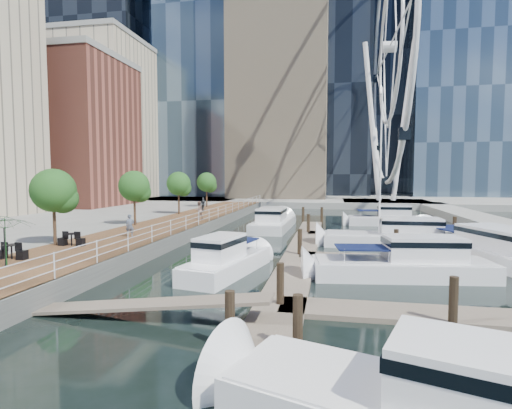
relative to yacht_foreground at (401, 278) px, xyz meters
name	(u,v)px	position (x,y,z in m)	size (l,w,h in m)	color
ground	(220,290)	(-8.46, -3.72, 0.00)	(520.00, 520.00, 0.00)	black
boardwalk	(167,230)	(-17.46, 11.28, 0.50)	(6.00, 60.00, 1.00)	brown
seawall	(200,231)	(-14.46, 11.28, 0.50)	(0.25, 60.00, 1.00)	#595954
land_far	(314,191)	(-8.46, 98.28, 0.50)	(200.00, 114.00, 1.00)	gray
breakwater	(510,231)	(11.54, 16.28, 0.50)	(4.00, 60.00, 1.00)	gray
pier	(386,204)	(5.54, 48.28, 0.50)	(14.00, 12.00, 1.00)	gray
railing	(199,219)	(-14.56, 11.28, 1.52)	(0.10, 60.00, 1.05)	white
floating_docks	(377,247)	(-0.50, 6.26, 0.49)	(16.00, 34.00, 2.60)	#6D6051
midrise_condos	(17,109)	(-42.03, 23.10, 13.42)	(19.00, 67.00, 28.00)	#BCAD8E
ferris_wheel	(390,47)	(5.54, 48.28, 25.92)	(5.80, 45.60, 47.80)	white
street_trees	(134,186)	(-19.86, 10.28, 4.29)	(2.60, 42.60, 4.60)	#3F2B1C
yacht_foreground	(401,278)	(0.00, 0.00, 0.00)	(2.60, 9.72, 2.15)	white
pedestrian_near	(130,226)	(-17.05, 4.16, 1.77)	(0.56, 0.37, 1.55)	slate
pedestrian_mid	(199,210)	(-15.96, 15.49, 1.88)	(0.85, 0.66, 1.75)	#906F63
pedestrian_far	(203,204)	(-18.28, 23.95, 1.83)	(0.97, 0.40, 1.65)	#384046
moored_yachts	(381,249)	(0.01, 8.10, 0.00)	(20.67, 39.30, 11.50)	white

